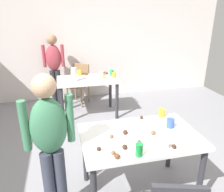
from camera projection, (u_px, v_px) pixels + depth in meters
ground_plane at (125, 189)px, 2.58m from camera, size 6.40×6.40×0.00m
wall_back at (86, 41)px, 5.02m from camera, size 6.40×0.10×2.60m
dining_table_near at (140, 143)px, 2.32m from camera, size 1.21×0.78×0.75m
dining_table_far at (88, 84)px, 4.22m from camera, size 1.13×0.68×0.75m
chair_far_table at (79, 81)px, 4.87m from camera, size 0.56×0.56×0.87m
person_girl_near at (50, 139)px, 1.96m from camera, size 0.46×0.25×1.48m
person_adult_far at (54, 64)px, 4.66m from camera, size 0.45×0.23×1.51m
mixing_bowl at (161, 143)px, 2.09m from camera, size 0.17×0.17×0.06m
soda_can at (139, 150)px, 1.93m from camera, size 0.07×0.07×0.12m
fork_near at (185, 137)px, 2.24m from camera, size 0.17×0.02×0.01m
cup_near_0 at (170, 123)px, 2.42m from camera, size 0.09×0.09×0.10m
cup_near_1 at (162, 113)px, 2.67m from camera, size 0.08×0.08×0.09m
cake_ball_0 at (125, 147)px, 2.04m from camera, size 0.05×0.05×0.05m
cake_ball_1 at (139, 142)px, 2.12m from camera, size 0.04×0.04×0.04m
cake_ball_2 at (111, 136)px, 2.22m from camera, size 0.04×0.04×0.04m
cake_ball_3 at (174, 146)px, 2.05m from camera, size 0.04×0.04×0.04m
cake_ball_4 at (99, 149)px, 2.02m from camera, size 0.04×0.04×0.04m
cake_ball_5 at (113, 153)px, 1.96m from camera, size 0.04×0.04×0.04m
cake_ball_6 at (153, 133)px, 2.28m from camera, size 0.05×0.05×0.05m
cake_ball_7 at (125, 132)px, 2.29m from camera, size 0.05×0.05×0.05m
cake_ball_8 at (117, 156)px, 1.91m from camera, size 0.05×0.05×0.05m
cake_ball_9 at (141, 117)px, 2.62m from camera, size 0.04×0.04×0.04m
pitcher_far at (74, 75)px, 3.98m from camera, size 0.11×0.11×0.25m
cup_far_0 at (114, 75)px, 4.24m from camera, size 0.07×0.07×0.10m
cup_far_1 at (112, 73)px, 4.38m from camera, size 0.08×0.08×0.11m
cup_far_2 at (102, 74)px, 4.32m from camera, size 0.07×0.07×0.09m
cup_far_3 at (79, 73)px, 4.38m from camera, size 0.08×0.08×0.11m
donut_far_0 at (105, 73)px, 4.50m from camera, size 0.12×0.12×0.04m
donut_far_1 at (103, 77)px, 4.22m from camera, size 0.11×0.11×0.03m
donut_far_2 at (85, 74)px, 4.44m from camera, size 0.12×0.12×0.03m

